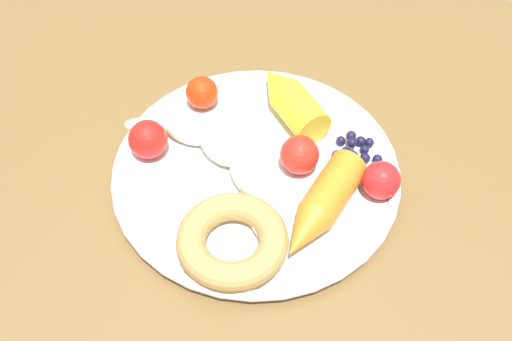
% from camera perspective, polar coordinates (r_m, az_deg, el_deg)
% --- Properties ---
extents(dining_table, '(1.01, 0.93, 0.75)m').
position_cam_1_polar(dining_table, '(0.75, -3.35, -6.27)').
color(dining_table, brown).
rests_on(dining_table, ground_plane).
extents(plate, '(0.31, 0.31, 0.02)m').
position_cam_1_polar(plate, '(0.68, -0.00, -0.15)').
color(plate, white).
rests_on(plate, dining_table).
extents(banana, '(0.21, 0.11, 0.03)m').
position_cam_1_polar(banana, '(0.67, -3.90, 1.31)').
color(banana, beige).
rests_on(banana, plate).
extents(carrot_orange, '(0.05, 0.13, 0.04)m').
position_cam_1_polar(carrot_orange, '(0.62, 5.87, -3.27)').
color(carrot_orange, orange).
rests_on(carrot_orange, plate).
extents(carrot_yellow, '(0.11, 0.10, 0.04)m').
position_cam_1_polar(carrot_yellow, '(0.72, 3.08, 6.41)').
color(carrot_yellow, yellow).
rests_on(carrot_yellow, plate).
extents(donut, '(0.15, 0.15, 0.03)m').
position_cam_1_polar(donut, '(0.61, -2.15, -6.32)').
color(donut, tan).
rests_on(donut, plate).
extents(blueberry_pile, '(0.06, 0.05, 0.02)m').
position_cam_1_polar(blueberry_pile, '(0.69, 8.83, 1.87)').
color(blueberry_pile, '#191638').
rests_on(blueberry_pile, plate).
extents(tomato_near, '(0.04, 0.04, 0.04)m').
position_cam_1_polar(tomato_near, '(0.66, 3.94, 1.42)').
color(tomato_near, red).
rests_on(tomato_near, plate).
extents(tomato_mid, '(0.04, 0.04, 0.04)m').
position_cam_1_polar(tomato_mid, '(0.65, 11.20, -0.87)').
color(tomato_mid, red).
rests_on(tomato_mid, plate).
extents(tomato_far, '(0.04, 0.04, 0.04)m').
position_cam_1_polar(tomato_far, '(0.68, -9.70, 2.78)').
color(tomato_far, red).
rests_on(tomato_far, plate).
extents(tomato_extra, '(0.04, 0.04, 0.04)m').
position_cam_1_polar(tomato_extra, '(0.73, -4.89, 7.00)').
color(tomato_extra, red).
rests_on(tomato_extra, plate).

